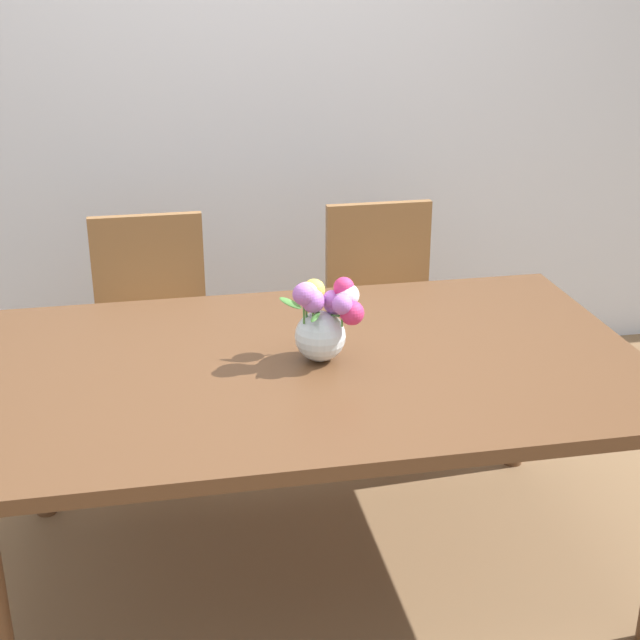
{
  "coord_description": "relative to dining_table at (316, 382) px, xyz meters",
  "views": [
    {
      "loc": [
        -0.44,
        -2.31,
        1.81
      ],
      "look_at": [
        0.01,
        0.0,
        0.85
      ],
      "focal_mm": 51.09,
      "sensor_mm": 36.0,
      "label": 1
    }
  ],
  "objects": [
    {
      "name": "dining_table",
      "position": [
        0.0,
        0.0,
        0.0
      ],
      "size": [
        1.87,
        1.15,
        0.73
      ],
      "color": "brown",
      "rests_on": "ground_plane"
    },
    {
      "name": "ground_plane",
      "position": [
        0.0,
        0.0,
        -0.66
      ],
      "size": [
        12.0,
        12.0,
        0.0
      ],
      "primitive_type": "plane",
      "color": "brown"
    },
    {
      "name": "chair_left",
      "position": [
        -0.45,
        0.92,
        -0.14
      ],
      "size": [
        0.42,
        0.42,
        0.9
      ],
      "rotation": [
        0.0,
        0.0,
        3.14
      ],
      "color": "olive",
      "rests_on": "ground_plane"
    },
    {
      "name": "chair_right",
      "position": [
        0.45,
        0.92,
        -0.14
      ],
      "size": [
        0.42,
        0.42,
        0.9
      ],
      "rotation": [
        0.0,
        0.0,
        3.14
      ],
      "color": "olive",
      "rests_on": "ground_plane"
    },
    {
      "name": "flower_vase",
      "position": [
        0.02,
        -0.0,
        0.19
      ],
      "size": [
        0.22,
        0.19,
        0.25
      ],
      "color": "silver",
      "rests_on": "dining_table"
    },
    {
      "name": "back_wall",
      "position": [
        0.0,
        1.6,
        0.74
      ],
      "size": [
        7.0,
        0.1,
        2.8
      ],
      "primitive_type": "cube",
      "color": "silver",
      "rests_on": "ground_plane"
    }
  ]
}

